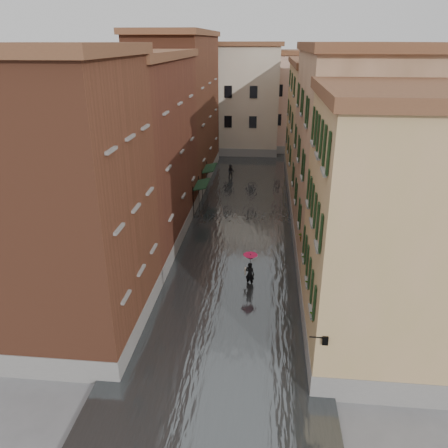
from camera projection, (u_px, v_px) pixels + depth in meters
The scene contains 16 objects.
ground at pixel (227, 311), 23.73m from camera, with size 120.00×120.00×0.00m, color slate.
floodwater at pixel (242, 219), 35.62m from camera, with size 10.00×60.00×0.20m, color #3C4043.
building_left_near at pixel (71, 207), 20.02m from camera, with size 6.00×8.00×13.00m, color brown.
building_left_mid at pixel (139, 155), 30.21m from camera, with size 6.00×14.00×12.50m, color #552A1A.
building_left_far at pixel (180, 112), 43.68m from camera, with size 6.00×16.00×14.00m, color brown.
building_right_near at pixel (382, 235), 19.03m from camera, with size 6.00×8.00×11.50m, color tan.
building_right_mid at pixel (345, 157), 28.83m from camera, with size 6.00×14.00×13.00m, color tan.
building_right_far at pixel (321, 127), 42.88m from camera, with size 6.00×16.00×11.50m, color tan.
building_end_cream at pixel (231, 100), 56.35m from camera, with size 12.00×9.00×13.00m, color beige.
building_end_pink at pixel (301, 103), 57.55m from camera, with size 10.00×9.00×12.00m, color tan.
awning_near at pixel (201, 185), 36.32m from camera, with size 1.09×2.99×2.80m.
awning_far at pixel (209, 169), 40.94m from camera, with size 1.09×3.11×2.80m.
wall_lantern at pixel (325, 340), 16.66m from camera, with size 0.71×0.22×0.35m.
window_planters at pixel (309, 265), 21.20m from camera, with size 0.59×8.66×0.84m.
pedestrian_main at pixel (250, 268), 25.71m from camera, with size 0.86×0.86×2.06m.
pedestrian_far at pixel (231, 172), 46.17m from camera, with size 0.75×0.59×1.55m, color black.
Camera 1 is at (1.87, -19.96, 13.55)m, focal length 35.00 mm.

